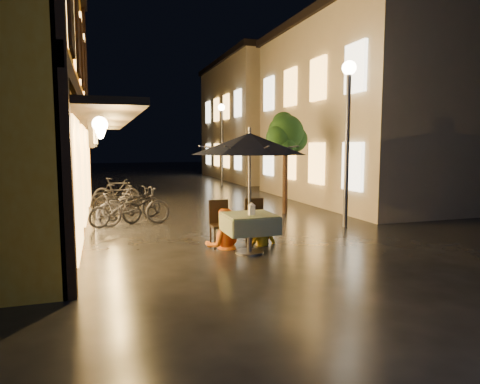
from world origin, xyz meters
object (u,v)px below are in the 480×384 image
object	(u,v)px
patio_umbrella	(250,144)
person_yellow	(261,212)
bicycle_0	(134,207)
cafe_table	(249,224)
streetlamp_near	(348,113)
person_orange	(224,209)
table_lantern	(252,208)

from	to	relation	value
patio_umbrella	person_yellow	world-z (taller)	patio_umbrella
patio_umbrella	person_yellow	distance (m)	1.62
patio_umbrella	bicycle_0	xyz separation A→B (m)	(-1.95, 3.70, -1.64)
person_yellow	bicycle_0	xyz separation A→B (m)	(-2.41, 3.11, -0.20)
cafe_table	patio_umbrella	size ratio (longest dim) A/B	0.40
cafe_table	bicycle_0	size ratio (longest dim) A/B	0.52
person_yellow	bicycle_0	size ratio (longest dim) A/B	0.74
streetlamp_near	bicycle_0	world-z (taller)	streetlamp_near
streetlamp_near	person_orange	world-z (taller)	streetlamp_near
streetlamp_near	person_orange	distance (m)	4.37
patio_umbrella	person_orange	distance (m)	1.52
person_yellow	bicycle_0	bearing A→B (deg)	-67.55
table_lantern	person_orange	xyz separation A→B (m)	(-0.36, 0.73, -0.12)
patio_umbrella	person_orange	bearing A→B (deg)	120.97
cafe_table	table_lantern	world-z (taller)	table_lantern
streetlamp_near	patio_umbrella	world-z (taller)	streetlamp_near
bicycle_0	patio_umbrella	bearing A→B (deg)	-156.64
person_yellow	patio_umbrella	bearing A→B (deg)	36.79
streetlamp_near	patio_umbrella	bearing A→B (deg)	-151.16
bicycle_0	person_orange	bearing A→B (deg)	-157.27
cafe_table	person_yellow	distance (m)	0.76
cafe_table	person_yellow	size ratio (longest dim) A/B	0.70
cafe_table	bicycle_0	bearing A→B (deg)	117.86
person_orange	bicycle_0	world-z (taller)	person_orange
bicycle_0	person_yellow	bearing A→B (deg)	-146.64
patio_umbrella	person_orange	xyz separation A→B (m)	(-0.36, 0.60, -1.35)
patio_umbrella	table_lantern	xyz separation A→B (m)	(-0.00, -0.13, -1.23)
streetlamp_near	cafe_table	bearing A→B (deg)	-151.16
table_lantern	person_yellow	bearing A→B (deg)	57.45
streetlamp_near	cafe_table	distance (m)	4.40
streetlamp_near	person_yellow	world-z (taller)	streetlamp_near
person_yellow	bicycle_0	world-z (taller)	person_yellow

